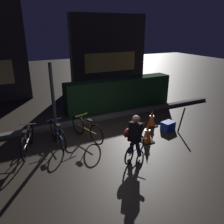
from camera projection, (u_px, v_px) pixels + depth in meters
name	position (u px, v px, depth m)	size (l,w,h in m)	color
ground_plane	(115.00, 148.00, 6.64)	(40.00, 40.00, 0.00)	#2D261E
sidewalk_curb	(88.00, 120.00, 8.46)	(12.00, 0.24, 0.12)	#56544F
hedge_row	(119.00, 93.00, 9.75)	(4.80, 0.70, 1.29)	#19381C
storefront_right	(109.00, 51.00, 13.30)	(4.67, 0.54, 4.08)	#383330
street_post	(54.00, 104.00, 6.61)	(0.10, 0.10, 2.44)	#2D2D33
parked_bike_left_mid	(28.00, 140.00, 6.37)	(0.57, 1.53, 0.74)	black
parked_bike_center_left	(58.00, 133.00, 6.83)	(0.46, 1.51, 0.70)	black
parked_bike_center_right	(87.00, 129.00, 7.06)	(0.54, 1.58, 0.75)	black
traffic_cone_near	(147.00, 132.00, 6.88)	(0.36, 0.36, 0.67)	black
traffic_cone_far	(152.00, 118.00, 8.02)	(0.36, 0.36, 0.64)	black
blue_crate	(168.00, 126.00, 7.75)	(0.44, 0.32, 0.30)	#193DB7
cyclist	(134.00, 137.00, 5.93)	(1.03, 0.67, 1.25)	black
closed_umbrella	(181.00, 120.00, 7.60)	(0.05, 0.05, 0.85)	black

